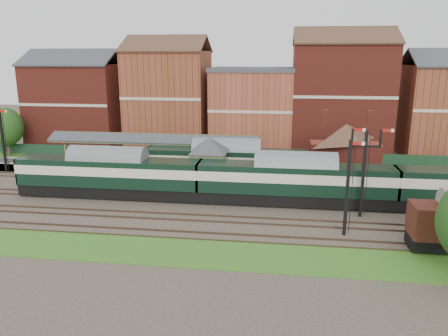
# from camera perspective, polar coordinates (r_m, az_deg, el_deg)

# --- Properties ---
(ground) EXTENTS (160.00, 160.00, 0.00)m
(ground) POSITION_cam_1_polar(r_m,az_deg,el_deg) (44.21, 1.23, -4.47)
(ground) COLOR #473D33
(ground) RESTS_ON ground
(grass_back) EXTENTS (90.00, 4.50, 0.06)m
(grass_back) POSITION_cam_1_polar(r_m,az_deg,el_deg) (59.48, 2.96, 0.55)
(grass_back) COLOR #2D6619
(grass_back) RESTS_ON ground
(grass_front) EXTENTS (90.00, 5.00, 0.06)m
(grass_front) POSITION_cam_1_polar(r_m,az_deg,el_deg) (33.17, -1.15, -11.12)
(grass_front) COLOR #2D6619
(grass_front) RESTS_ON ground
(fence) EXTENTS (90.00, 0.12, 1.50)m
(fence) POSITION_cam_1_polar(r_m,az_deg,el_deg) (61.26, 3.13, 1.65)
(fence) COLOR #193823
(fence) RESTS_ON ground
(platform) EXTENTS (55.00, 3.40, 1.00)m
(platform) POSITION_cam_1_polar(r_m,az_deg,el_deg) (54.00, -2.88, -0.39)
(platform) COLOR #2D2D2D
(platform) RESTS_ON ground
(signal_box) EXTENTS (5.40, 5.40, 6.00)m
(signal_box) POSITION_cam_1_polar(r_m,az_deg,el_deg) (46.79, -1.95, 0.68)
(signal_box) COLOR #5B6B4C
(signal_box) RESTS_ON ground
(brick_hut) EXTENTS (3.20, 2.64, 2.94)m
(brick_hut) POSITION_cam_1_polar(r_m,az_deg,el_deg) (46.69, 7.80, -2.02)
(brick_hut) COLOR brown
(brick_hut) RESTS_ON ground
(station_building) EXTENTS (8.10, 8.10, 5.90)m
(station_building) POSITION_cam_1_polar(r_m,az_deg,el_deg) (52.86, 15.53, 2.62)
(station_building) COLOR maroon
(station_building) RESTS_ON platform
(canopy) EXTENTS (26.00, 3.89, 4.08)m
(canopy) POSITION_cam_1_polar(r_m,az_deg,el_deg) (54.51, -9.16, 3.99)
(canopy) COLOR #4C5636
(canopy) RESTS_ON platform
(semaphore_bracket) EXTENTS (3.60, 0.25, 8.18)m
(semaphore_bracket) POSITION_cam_1_polar(r_m,az_deg,el_deg) (40.92, 17.85, 0.02)
(semaphore_bracket) COLOR black
(semaphore_bracket) RESTS_ON ground
(semaphore_platform_end) EXTENTS (1.23, 0.25, 8.00)m
(semaphore_platform_end) POSITION_cam_1_polar(r_m,az_deg,el_deg) (61.29, -26.92, 3.34)
(semaphore_platform_end) COLOR black
(semaphore_platform_end) RESTS_ON ground
(semaphore_siding) EXTENTS (1.23, 0.25, 8.00)m
(semaphore_siding) POSITION_cam_1_polar(r_m,az_deg,el_deg) (36.43, 15.86, -2.36)
(semaphore_siding) COLOR black
(semaphore_siding) RESTS_ON ground
(town_backdrop) EXTENTS (69.00, 10.00, 16.00)m
(town_backdrop) POSITION_cam_1_polar(r_m,az_deg,el_deg) (67.12, 3.54, 8.19)
(town_backdrop) COLOR maroon
(town_backdrop) RESTS_ON ground
(dmu_train) EXTENTS (57.10, 3.00, 4.39)m
(dmu_train) POSITION_cam_1_polar(r_m,az_deg,el_deg) (43.22, 9.25, -1.55)
(dmu_train) COLOR black
(dmu_train) RESTS_ON ground
(platform_railcar) EXTENTS (18.71, 2.95, 4.31)m
(platform_railcar) POSITION_cam_1_polar(r_m,az_deg,el_deg) (49.86, 0.41, 0.76)
(platform_railcar) COLOR black
(platform_railcar) RESTS_ON ground
(tree_back) EXTENTS (4.83, 4.83, 7.05)m
(tree_back) POSITION_cam_1_polar(r_m,az_deg,el_deg) (71.10, -26.58, 4.82)
(tree_back) COLOR #382619
(tree_back) RESTS_ON ground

